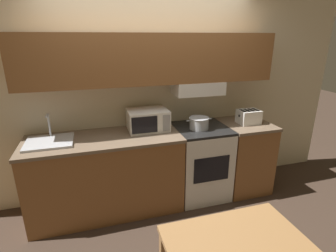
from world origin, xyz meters
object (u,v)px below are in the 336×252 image
at_px(stove_range, 200,161).
at_px(toaster, 249,117).
at_px(sink_basin, 49,141).
at_px(cooking_pot, 199,123).
at_px(microwave, 148,120).

relative_size(stove_range, toaster, 3.38).
bearing_deg(sink_basin, cooking_pot, -1.19).
height_order(microwave, sink_basin, sink_basin).
xyz_separation_m(stove_range, microwave, (-0.65, 0.11, 0.59)).
bearing_deg(microwave, sink_basin, -173.98).
bearing_deg(cooking_pot, stove_range, 34.13).
bearing_deg(toaster, stove_range, 177.39).
xyz_separation_m(cooking_pot, toaster, (0.69, 0.01, 0.01)).
height_order(toaster, sink_basin, sink_basin).
relative_size(toaster, sink_basin, 0.58).
relative_size(cooking_pot, toaster, 1.17).
height_order(stove_range, toaster, toaster).
xyz_separation_m(cooking_pot, sink_basin, (-1.69, 0.04, -0.06)).
height_order(cooking_pot, microwave, microwave).
distance_m(stove_range, cooking_pot, 0.54).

